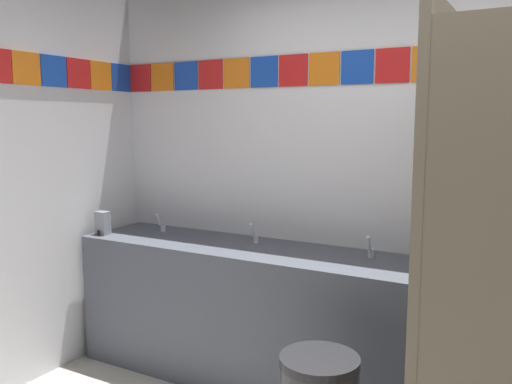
% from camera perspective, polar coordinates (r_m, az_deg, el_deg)
% --- Properties ---
extents(wall_back, '(4.39, 0.09, 2.62)m').
position_cam_1_polar(wall_back, '(3.22, 17.80, 1.25)').
color(wall_back, silver).
rests_on(wall_back, ground_plane).
extents(vanity_counter, '(2.27, 0.58, 0.87)m').
position_cam_1_polar(vanity_counter, '(3.47, -0.91, -12.67)').
color(vanity_counter, '#4C515B').
rests_on(vanity_counter, ground_plane).
extents(faucet_left, '(0.04, 0.10, 0.14)m').
position_cam_1_polar(faucet_left, '(3.83, -10.12, -3.44)').
color(faucet_left, silver).
rests_on(faucet_left, vanity_counter).
extents(faucet_center, '(0.04, 0.10, 0.14)m').
position_cam_1_polar(faucet_center, '(3.41, -0.17, -4.69)').
color(faucet_center, silver).
rests_on(faucet_center, vanity_counter).
extents(faucet_right, '(0.04, 0.10, 0.14)m').
position_cam_1_polar(faucet_right, '(3.12, 12.13, -6.04)').
color(faucet_right, silver).
rests_on(faucet_right, vanity_counter).
extents(soap_dispenser, '(0.09, 0.09, 0.16)m').
position_cam_1_polar(soap_dispenser, '(3.83, -16.09, -3.21)').
color(soap_dispenser, gray).
rests_on(soap_dispenser, vanity_counter).
extents(stall_divider, '(0.92, 1.46, 2.04)m').
position_cam_1_polar(stall_divider, '(2.22, 23.35, -9.50)').
color(stall_divider, '#726651').
rests_on(stall_divider, ground_plane).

